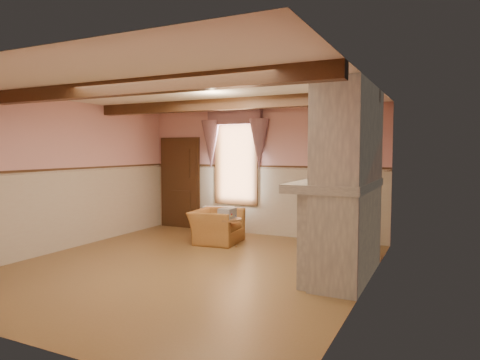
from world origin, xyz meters
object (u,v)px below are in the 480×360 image
at_px(mantel_clock, 348,172).
at_px(oil_lamp, 346,170).
at_px(side_table, 229,232).
at_px(radiator, 219,220).
at_px(bowl, 334,178).
at_px(armchair, 217,226).

distance_m(mantel_clock, oil_lamp, 0.16).
height_order(side_table, oil_lamp, oil_lamp).
relative_size(side_table, radiator, 0.79).
bearing_deg(radiator, oil_lamp, -36.37).
bearing_deg(bowl, mantel_clock, 90.00).
height_order(side_table, bowl, bowl).
distance_m(bowl, oil_lamp, 0.82).
distance_m(side_table, mantel_clock, 2.64).
height_order(radiator, oil_lamp, oil_lamp).
bearing_deg(side_table, bowl, -26.66).
height_order(bowl, mantel_clock, mantel_clock).
bearing_deg(oil_lamp, mantel_clock, 90.00).
bearing_deg(radiator, armchair, -74.89).
bearing_deg(mantel_clock, bowl, -90.00).
xyz_separation_m(bowl, oil_lamp, (0.00, 0.82, 0.10)).
xyz_separation_m(side_table, bowl, (2.32, -1.17, 1.19)).
bearing_deg(bowl, radiator, 144.35).
bearing_deg(radiator, mantel_clock, -34.00).
height_order(radiator, mantel_clock, mantel_clock).
relative_size(radiator, oil_lamp, 2.50).
bearing_deg(side_table, radiator, 127.24).
bearing_deg(bowl, side_table, 153.34).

